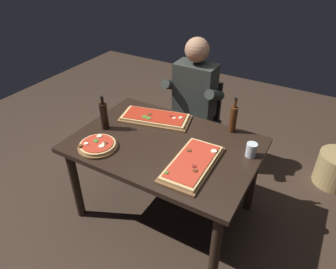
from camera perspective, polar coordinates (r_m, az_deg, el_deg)
The scene contains 10 objects.
ground_plane at distance 2.85m, azimuth -0.52°, elevation -13.84°, with size 6.40×6.40×0.00m, color #38281E.
dining_table at distance 2.41m, azimuth -0.59°, elevation -3.44°, with size 1.40×0.96×0.74m.
pizza_rectangular_front at distance 2.64m, azimuth -2.39°, elevation 3.12°, with size 0.64×0.39×0.05m.
pizza_rectangular_left at distance 2.14m, azimuth 4.53°, elevation -5.31°, with size 0.30×0.57×0.05m.
pizza_round_far at distance 2.36m, azimuth -12.83°, elevation -1.99°, with size 0.30×0.30×0.05m.
wine_bottle_dark at distance 2.52m, azimuth -11.70°, elevation 3.42°, with size 0.06×0.06×0.29m.
oil_bottle_amber at distance 2.49m, azimuth 11.96°, elevation 2.88°, with size 0.06×0.06×0.30m.
tumbler_near_camera at distance 2.28m, azimuth 15.10°, elevation -2.89°, with size 0.08×0.08×0.10m.
diner_chair at distance 3.18m, azimuth 5.30°, elevation 3.04°, with size 0.44×0.44×0.87m.
seated_diner at distance 2.97m, azimuth 4.55°, elevation 6.28°, with size 0.53×0.41×1.33m.
Camera 1 is at (0.98, -1.66, 2.10)m, focal length 33.04 mm.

